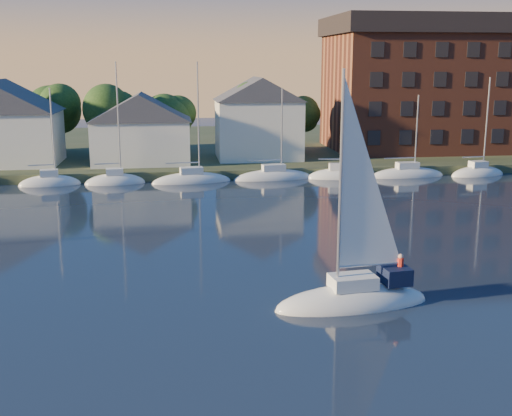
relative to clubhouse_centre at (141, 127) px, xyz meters
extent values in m
cube|color=#354126|center=(6.00, 18.00, -5.13)|extent=(160.00, 50.00, 2.00)
cube|color=brown|center=(6.00, -5.00, -5.13)|extent=(120.00, 3.00, 1.00)
cube|color=white|center=(-16.00, 1.00, -1.13)|extent=(13.00, 9.00, 6.00)
cube|color=white|center=(0.00, 0.00, -1.63)|extent=(11.00, 8.00, 5.00)
cube|color=white|center=(14.00, 2.00, -0.63)|extent=(10.00, 8.00, 7.00)
cube|color=brown|center=(40.00, 8.00, 3.37)|extent=(30.00, 16.00, 15.00)
cube|color=black|center=(40.00, 8.00, 12.07)|extent=(31.00, 17.00, 2.40)
cylinder|color=#362418|center=(-12.00, 6.00, -2.38)|extent=(0.50, 0.50, 3.50)
sphere|color=#183613|center=(-12.00, 6.00, 2.07)|extent=(5.40, 5.40, 5.40)
cylinder|color=#362418|center=(-4.00, 6.00, -2.38)|extent=(0.50, 0.50, 3.50)
sphere|color=#183613|center=(-4.00, 6.00, 2.07)|extent=(5.40, 5.40, 5.40)
cylinder|color=#362418|center=(4.00, 6.00, -2.38)|extent=(0.50, 0.50, 3.50)
sphere|color=#183613|center=(4.00, 6.00, 2.07)|extent=(5.40, 5.40, 5.40)
cylinder|color=#362418|center=(12.00, 6.00, -2.38)|extent=(0.50, 0.50, 3.50)
sphere|color=#183613|center=(12.00, 6.00, 2.07)|extent=(5.40, 5.40, 5.40)
cylinder|color=#362418|center=(20.00, 6.00, -2.38)|extent=(0.50, 0.50, 3.50)
sphere|color=#183613|center=(20.00, 6.00, 2.07)|extent=(5.40, 5.40, 5.40)
cylinder|color=#362418|center=(28.00, 6.00, -2.38)|extent=(0.50, 0.50, 3.50)
sphere|color=#183613|center=(28.00, 6.00, 2.07)|extent=(5.40, 5.40, 5.40)
cylinder|color=#362418|center=(36.00, 6.00, -2.38)|extent=(0.50, 0.50, 3.50)
sphere|color=#183613|center=(36.00, 6.00, 2.07)|extent=(5.40, 5.40, 5.40)
cylinder|color=#362418|center=(44.00, 6.00, -2.38)|extent=(0.50, 0.50, 3.50)
sphere|color=#183613|center=(44.00, 6.00, 2.07)|extent=(5.40, 5.40, 5.40)
ellipsoid|color=silver|center=(-10.00, -8.00, -5.13)|extent=(7.50, 2.40, 2.20)
cube|color=silver|center=(-10.00, -8.00, -3.83)|extent=(2.10, 1.32, 0.70)
cylinder|color=#A5A8AD|center=(-9.25, -8.00, 0.82)|extent=(0.16, 0.16, 10.00)
cylinder|color=#A5A8AD|center=(-10.82, -8.00, -2.98)|extent=(3.15, 0.12, 0.12)
ellipsoid|color=silver|center=(-2.00, -8.00, -5.13)|extent=(7.50, 2.40, 2.20)
cube|color=silver|center=(-2.00, -8.00, -3.83)|extent=(2.10, 1.32, 0.70)
cylinder|color=#A5A8AD|center=(-1.25, -8.00, 0.82)|extent=(0.16, 0.16, 10.00)
cylinder|color=#A5A8AD|center=(-2.82, -8.00, -2.98)|extent=(3.15, 0.12, 0.12)
ellipsoid|color=silver|center=(6.00, -8.00, -5.13)|extent=(7.50, 2.40, 2.20)
cube|color=silver|center=(6.00, -8.00, -3.83)|extent=(2.10, 1.32, 0.70)
cylinder|color=#A5A8AD|center=(6.75, -8.00, 0.82)|extent=(0.16, 0.16, 10.00)
cylinder|color=#A5A8AD|center=(5.18, -8.00, -2.98)|extent=(3.15, 0.12, 0.12)
ellipsoid|color=silver|center=(14.00, -8.00, -5.13)|extent=(7.50, 2.40, 2.20)
cube|color=silver|center=(14.00, -8.00, -3.83)|extent=(2.10, 1.32, 0.70)
cylinder|color=#A5A8AD|center=(14.75, -8.00, 0.82)|extent=(0.16, 0.16, 10.00)
cylinder|color=#A5A8AD|center=(13.18, -8.00, -2.98)|extent=(3.15, 0.12, 0.12)
ellipsoid|color=silver|center=(22.00, -8.00, -5.13)|extent=(7.50, 2.40, 2.20)
cube|color=silver|center=(22.00, -8.00, -3.83)|extent=(2.10, 1.32, 0.70)
cylinder|color=#A5A8AD|center=(22.75, -8.00, 0.82)|extent=(0.16, 0.16, 10.00)
cylinder|color=#A5A8AD|center=(21.18, -8.00, -2.98)|extent=(3.15, 0.12, 0.12)
ellipsoid|color=silver|center=(30.00, -8.00, -5.13)|extent=(7.50, 2.40, 2.20)
cube|color=silver|center=(30.00, -8.00, -3.83)|extent=(2.10, 1.32, 0.70)
cylinder|color=#A5A8AD|center=(30.75, -8.00, 0.82)|extent=(0.16, 0.16, 10.00)
cylinder|color=#A5A8AD|center=(29.18, -8.00, -2.98)|extent=(3.15, 0.12, 0.12)
ellipsoid|color=silver|center=(38.00, -8.00, -5.13)|extent=(7.50, 2.40, 2.20)
cube|color=silver|center=(38.00, -8.00, -3.83)|extent=(2.10, 1.32, 0.70)
cylinder|color=#A5A8AD|center=(38.75, -8.00, 0.82)|extent=(0.16, 0.16, 10.00)
cylinder|color=#A5A8AD|center=(37.18, -8.00, -2.98)|extent=(3.15, 0.12, 0.12)
ellipsoid|color=silver|center=(12.72, -44.70, -5.13)|extent=(8.72, 3.62, 2.20)
cube|color=silver|center=(12.72, -44.70, -3.83)|extent=(2.52, 1.75, 0.70)
cylinder|color=#A5A8AD|center=(11.87, -44.79, 1.47)|extent=(0.16, 0.16, 11.31)
cylinder|color=#A5A8AD|center=(13.64, -44.60, -2.98)|extent=(3.55, 0.50, 0.12)
cube|color=black|center=(15.08, -44.44, -3.63)|extent=(1.57, 1.78, 0.90)
camera|label=1|loc=(3.51, -75.67, 7.42)|focal=45.00mm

